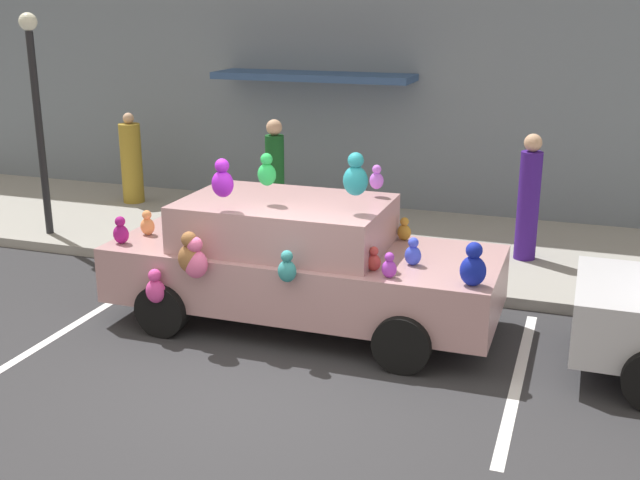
{
  "coord_description": "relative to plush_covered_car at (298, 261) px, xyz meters",
  "views": [
    {
      "loc": [
        3.02,
        -6.74,
        3.82
      ],
      "look_at": [
        -0.13,
        2.28,
        0.9
      ],
      "focal_mm": 43.88,
      "sensor_mm": 36.0,
      "label": 1
    }
  ],
  "objects": [
    {
      "name": "ground_plane",
      "position": [
        0.2,
        -1.67,
        -0.81
      ],
      "size": [
        60.0,
        60.0,
        0.0
      ],
      "primitive_type": "plane",
      "color": "#2D2D30"
    },
    {
      "name": "sidewalk",
      "position": [
        0.2,
        3.33,
        -0.73
      ],
      "size": [
        24.0,
        4.0,
        0.15
      ],
      "primitive_type": "cube",
      "color": "gray",
      "rests_on": "ground"
    },
    {
      "name": "storefront_building",
      "position": [
        0.18,
        5.48,
        2.39
      ],
      "size": [
        24.0,
        1.25,
        6.4
      ],
      "color": "slate",
      "rests_on": "ground"
    },
    {
      "name": "parking_stripe_front",
      "position": [
        2.73,
        -0.67,
        -0.8
      ],
      "size": [
        0.12,
        3.6,
        0.01
      ],
      "primitive_type": "cube",
      "color": "silver",
      "rests_on": "ground"
    },
    {
      "name": "parking_stripe_rear",
      "position": [
        -2.58,
        -0.67,
        -0.8
      ],
      "size": [
        0.12,
        3.6,
        0.01
      ],
      "primitive_type": "cube",
      "color": "silver",
      "rests_on": "ground"
    },
    {
      "name": "plush_covered_car",
      "position": [
        0.0,
        0.0,
        0.0
      ],
      "size": [
        4.7,
        2.15,
        2.23
      ],
      "color": "#B18586",
      "rests_on": "ground"
    },
    {
      "name": "teddy_bear_on_sidewalk",
      "position": [
        0.36,
        1.86,
        -0.36
      ],
      "size": [
        0.33,
        0.28,
        0.63
      ],
      "color": "pink",
      "rests_on": "sidewalk"
    },
    {
      "name": "street_lamp_post",
      "position": [
        -5.1,
        1.83,
        1.52
      ],
      "size": [
        0.28,
        0.28,
        3.52
      ],
      "color": "black",
      "rests_on": "sidewalk"
    },
    {
      "name": "pedestrian_near_shopfront",
      "position": [
        -4.93,
        4.13,
        0.12
      ],
      "size": [
        0.4,
        0.4,
        1.7
      ],
      "color": "olive",
      "rests_on": "sidewalk"
    },
    {
      "name": "pedestrian_walking_past",
      "position": [
        2.44,
        3.06,
        0.24
      ],
      "size": [
        0.32,
        0.32,
        1.87
      ],
      "color": "#3A197D",
      "rests_on": "sidewalk"
    },
    {
      "name": "pedestrian_by_lamp",
      "position": [
        -1.58,
        3.11,
        0.25
      ],
      "size": [
        0.31,
        0.31,
        1.88
      ],
      "color": "#144C1D",
      "rests_on": "sidewalk"
    }
  ]
}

